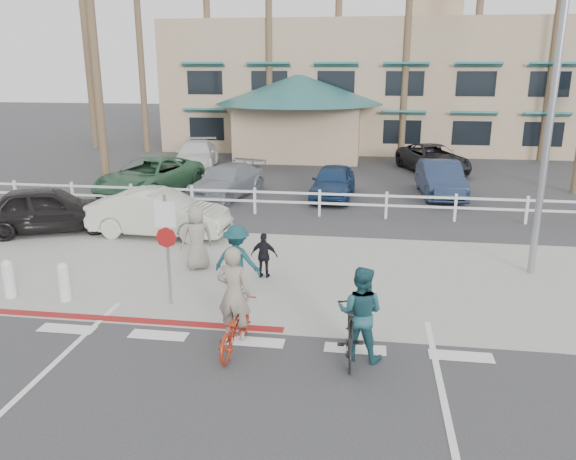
% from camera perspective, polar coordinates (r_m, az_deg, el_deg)
% --- Properties ---
extents(ground, '(140.00, 140.00, 0.00)m').
position_cam_1_polar(ground, '(10.92, -4.08, -12.79)').
color(ground, '#333335').
extents(bike_path, '(12.00, 16.00, 0.01)m').
position_cam_1_polar(bike_path, '(9.27, -6.84, -18.69)').
color(bike_path, '#333335').
rests_on(bike_path, ground).
extents(sidewalk_plaza, '(22.00, 7.00, 0.01)m').
position_cam_1_polar(sidewalk_plaza, '(14.94, -0.43, -4.43)').
color(sidewalk_plaza, gray).
rests_on(sidewalk_plaza, ground).
extents(cross_street, '(40.00, 5.00, 0.01)m').
position_cam_1_polar(cross_street, '(18.70, 1.42, -0.12)').
color(cross_street, '#333335').
rests_on(cross_street, ground).
extents(parking_lot, '(50.00, 16.00, 0.01)m').
position_cam_1_polar(parking_lot, '(27.89, 3.78, 5.37)').
color(parking_lot, '#333335').
rests_on(parking_lot, ground).
extents(curb_red, '(7.00, 0.25, 0.02)m').
position_cam_1_polar(curb_red, '(12.83, -16.28, -8.74)').
color(curb_red, maroon).
rests_on(curb_red, ground).
extents(rail_fence, '(29.40, 0.16, 1.00)m').
position_cam_1_polar(rail_fence, '(20.44, 3.50, 2.73)').
color(rail_fence, silver).
rests_on(rail_fence, ground).
extents(building, '(28.00, 16.00, 11.30)m').
position_cam_1_polar(building, '(40.30, 8.46, 16.69)').
color(building, tan).
rests_on(building, ground).
extents(sign_post, '(0.50, 0.10, 2.90)m').
position_cam_1_polar(sign_post, '(12.91, -12.15, -1.41)').
color(sign_post, gray).
rests_on(sign_post, ground).
extents(bollard_0, '(0.26, 0.26, 0.95)m').
position_cam_1_polar(bollard_0, '(14.11, -21.80, -4.91)').
color(bollard_0, silver).
rests_on(bollard_0, ground).
extents(bollard_1, '(0.26, 0.26, 0.95)m').
position_cam_1_polar(bollard_1, '(14.84, -26.51, -4.45)').
color(bollard_1, silver).
rests_on(bollard_1, ground).
extents(streetlight_0, '(0.60, 2.00, 9.00)m').
position_cam_1_polar(streetlight_0, '(15.46, 25.30, 11.84)').
color(streetlight_0, gray).
rests_on(streetlight_0, ground).
extents(streetlight_1, '(0.60, 2.00, 9.50)m').
position_cam_1_polar(streetlight_1, '(34.74, 25.60, 13.91)').
color(streetlight_1, gray).
rests_on(streetlight_1, ground).
extents(palm_0, '(4.00, 4.00, 15.00)m').
position_cam_1_polar(palm_0, '(39.74, -19.95, 18.62)').
color(palm_0, '#1C3D17').
rests_on(palm_0, ground).
extents(palm_1, '(4.00, 4.00, 13.00)m').
position_cam_1_polar(palm_1, '(37.11, -14.81, 17.70)').
color(palm_1, '#1C3D17').
rests_on(palm_1, ground).
extents(palm_2, '(4.00, 4.00, 16.00)m').
position_cam_1_polar(palm_2, '(36.82, -8.22, 20.41)').
color(palm_2, '#1C3D17').
rests_on(palm_2, ground).
extents(palm_3, '(4.00, 4.00, 14.00)m').
position_cam_1_polar(palm_3, '(34.88, -1.95, 19.15)').
color(palm_3, '#1C3D17').
rests_on(palm_3, ground).
extents(palm_4, '(4.00, 4.00, 15.00)m').
position_cam_1_polar(palm_4, '(35.43, 5.13, 19.86)').
color(palm_4, '#1C3D17').
rests_on(palm_4, ground).
extents(palm_5, '(4.00, 4.00, 13.00)m').
position_cam_1_polar(palm_5, '(34.37, 12.00, 18.02)').
color(palm_5, '#1C3D17').
rests_on(palm_5, ground).
extents(palm_6, '(4.00, 4.00, 17.00)m').
position_cam_1_polar(palm_6, '(35.93, 18.91, 20.65)').
color(palm_6, '#1C3D17').
rests_on(palm_6, ground).
extents(palm_7, '(4.00, 4.00, 14.00)m').
position_cam_1_polar(palm_7, '(35.74, 25.59, 17.58)').
color(palm_7, '#1C3D17').
rests_on(palm_7, ground).
extents(palm_10, '(4.00, 4.00, 12.00)m').
position_cam_1_polar(palm_10, '(27.16, -19.09, 16.98)').
color(palm_10, '#1C3D17').
rests_on(palm_10, ground).
extents(bike_red, '(0.73, 1.82, 0.94)m').
position_cam_1_polar(bike_red, '(11.02, -5.46, -9.79)').
color(bike_red, maroon).
rests_on(bike_red, ground).
extents(rider_red, '(0.79, 0.60, 1.96)m').
position_cam_1_polar(rider_red, '(11.20, -5.51, -6.47)').
color(rider_red, gray).
rests_on(rider_red, ground).
extents(bike_black, '(0.58, 1.80, 1.07)m').
position_cam_1_polar(bike_black, '(10.69, 6.34, -10.30)').
color(bike_black, black).
rests_on(bike_black, ground).
extents(rider_black, '(1.01, 0.87, 1.81)m').
position_cam_1_polar(rider_black, '(10.59, 7.36, -8.37)').
color(rider_black, '#1F4D57').
rests_on(rider_black, ground).
extents(pedestrian_a, '(1.20, 0.79, 1.74)m').
position_cam_1_polar(pedestrian_a, '(13.37, -5.22, -3.11)').
color(pedestrian_a, '#133E44').
rests_on(pedestrian_a, ground).
extents(pedestrian_child, '(0.72, 0.33, 1.21)m').
position_cam_1_polar(pedestrian_child, '(14.49, -2.43, -2.61)').
color(pedestrian_child, black).
rests_on(pedestrian_child, ground).
extents(pedestrian_b, '(1.02, 0.93, 1.75)m').
position_cam_1_polar(pedestrian_b, '(15.24, -9.26, -0.76)').
color(pedestrian_b, gray).
rests_on(pedestrian_b, ground).
extents(car_white_sedan, '(4.56, 1.76, 1.48)m').
position_cam_1_polar(car_white_sedan, '(18.54, -12.92, 1.67)').
color(car_white_sedan, beige).
rests_on(car_white_sedan, ground).
extents(car_red_compact, '(4.89, 3.44, 1.55)m').
position_cam_1_polar(car_red_compact, '(20.07, -23.17, 1.96)').
color(car_red_compact, black).
rests_on(car_red_compact, ground).
extents(lot_car_0, '(3.73, 6.01, 1.55)m').
position_cam_1_polar(lot_car_0, '(24.65, -13.88, 5.29)').
color(lot_car_0, '#2F5D3D').
rests_on(lot_car_0, ground).
extents(lot_car_1, '(2.94, 4.88, 1.32)m').
position_cam_1_polar(lot_car_1, '(23.69, -6.26, 4.96)').
color(lot_car_1, gray).
rests_on(lot_car_1, ground).
extents(lot_car_2, '(1.84, 4.10, 1.37)m').
position_cam_1_polar(lot_car_2, '(23.36, 4.61, 4.89)').
color(lot_car_2, navy).
rests_on(lot_car_2, ground).
extents(lot_car_3, '(1.81, 4.54, 1.47)m').
position_cam_1_polar(lot_car_3, '(24.46, 15.24, 5.01)').
color(lot_car_3, '#1D2945').
rests_on(lot_car_3, ground).
extents(lot_car_4, '(2.84, 5.23, 1.44)m').
position_cam_1_polar(lot_car_4, '(30.55, -9.29, 7.52)').
color(lot_car_4, silver).
rests_on(lot_car_4, ground).
extents(lot_car_5, '(3.89, 5.59, 1.42)m').
position_cam_1_polar(lot_car_5, '(30.01, 14.51, 7.04)').
color(lot_car_5, black).
rests_on(lot_car_5, ground).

